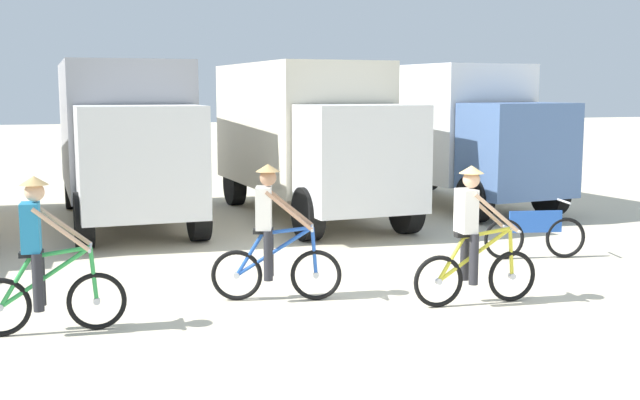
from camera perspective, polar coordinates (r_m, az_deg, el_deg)
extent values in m
plane|color=beige|center=(9.56, 9.33, -9.06)|extent=(120.00, 120.00, 0.00)
cube|color=#9E9EA3|center=(17.79, -14.05, 5.19)|extent=(2.56, 5.27, 2.70)
cube|color=silver|center=(14.45, -12.68, 2.67)|extent=(2.24, 1.57, 2.00)
cube|color=black|center=(13.73, -12.38, 3.88)|extent=(2.03, 0.14, 0.80)
cylinder|color=black|center=(14.82, -8.70, -1.00)|extent=(0.35, 1.01, 1.00)
cylinder|color=black|center=(14.58, -16.59, -1.38)|extent=(0.35, 1.01, 1.00)
cylinder|color=black|center=(19.70, -11.43, 1.13)|extent=(0.35, 1.01, 1.00)
cylinder|color=black|center=(19.52, -17.37, 0.87)|extent=(0.35, 1.01, 1.00)
cube|color=beige|center=(17.95, -1.60, 5.44)|extent=(2.77, 5.36, 2.70)
cube|color=silver|center=(14.85, 2.97, 2.99)|extent=(2.30, 1.65, 2.00)
cube|color=black|center=(14.19, 4.17, 4.17)|extent=(2.02, 0.23, 0.80)
cylinder|color=black|center=(15.51, 6.21, -0.56)|extent=(0.39, 1.02, 1.00)
cylinder|color=black|center=(14.66, -0.84, -1.00)|extent=(0.39, 1.02, 1.00)
cylinder|color=black|center=(20.01, -0.52, 1.39)|extent=(0.39, 1.02, 1.00)
cylinder|color=black|center=(19.36, -6.15, 1.13)|extent=(0.39, 1.02, 1.00)
cube|color=white|center=(20.13, 7.91, 5.64)|extent=(3.07, 5.47, 2.70)
cube|color=#4C6B9E|center=(17.42, 14.03, 3.49)|extent=(2.38, 1.78, 2.00)
cube|color=black|center=(16.87, 15.58, 4.49)|extent=(2.02, 0.35, 0.80)
cylinder|color=black|center=(18.26, 16.20, 0.45)|extent=(0.45, 1.03, 1.00)
cylinder|color=black|center=(16.98, 11.04, 0.07)|extent=(0.45, 1.03, 1.00)
cylinder|color=black|center=(22.21, 7.65, 1.97)|extent=(0.45, 1.03, 1.00)
cylinder|color=black|center=(21.17, 3.01, 1.74)|extent=(0.45, 1.03, 1.00)
torus|color=black|center=(9.64, -15.73, -7.01)|extent=(0.68, 0.10, 0.68)
cylinder|color=silver|center=(9.64, -15.73, -7.01)|extent=(0.08, 0.08, 0.08)
torus|color=black|center=(9.73, -21.97, -7.16)|extent=(0.68, 0.10, 0.68)
cylinder|color=silver|center=(9.73, -21.97, -7.16)|extent=(0.08, 0.08, 0.08)
cylinder|color=green|center=(9.60, -19.10, -5.25)|extent=(1.03, 0.11, 0.68)
cylinder|color=green|center=(9.52, -18.14, -3.58)|extent=(0.66, 0.09, 0.13)
cylinder|color=green|center=(9.64, -21.04, -5.53)|extent=(0.39, 0.07, 0.59)
cylinder|color=green|center=(9.57, -15.95, -5.16)|extent=(0.10, 0.06, 0.64)
cylinder|color=silver|center=(9.50, -16.18, -3.28)|extent=(0.07, 0.52, 0.04)
cube|color=black|center=(9.55, -20.10, -3.70)|extent=(0.25, 0.13, 0.06)
cube|color=teal|center=(9.50, -20.07, -1.86)|extent=(0.22, 0.33, 0.56)
sphere|color=tan|center=(9.44, -19.82, 0.55)|extent=(0.22, 0.22, 0.22)
cone|color=tan|center=(9.42, -19.86, 1.33)|extent=(0.32, 0.32, 0.10)
cylinder|color=#26262B|center=(9.74, -19.47, -5.26)|extent=(0.12, 0.12, 0.66)
cylinder|color=#26262B|center=(9.48, -19.60, -5.61)|extent=(0.12, 0.12, 0.66)
cylinder|color=tan|center=(9.65, -17.97, -1.71)|extent=(0.63, 0.06, 0.53)
cylinder|color=tan|center=(9.29, -18.10, -2.07)|extent=(0.63, 0.13, 0.53)
torus|color=black|center=(10.55, -0.29, -5.41)|extent=(0.67, 0.26, 0.68)
cylinder|color=silver|center=(10.55, -0.29, -5.41)|extent=(0.10, 0.10, 0.08)
torus|color=black|center=(10.60, -6.00, -5.40)|extent=(0.67, 0.26, 0.68)
cylinder|color=silver|center=(10.60, -6.00, -5.40)|extent=(0.10, 0.10, 0.08)
cylinder|color=blue|center=(10.49, -3.30, -3.71)|extent=(1.00, 0.35, 0.68)
cylinder|color=blue|center=(10.44, -2.36, -2.21)|extent=(0.65, 0.24, 0.13)
cylinder|color=blue|center=(10.52, -5.08, -3.92)|extent=(0.39, 0.16, 0.59)
cylinder|color=blue|center=(10.48, -0.43, -3.71)|extent=(0.11, 0.08, 0.64)
cylinder|color=silver|center=(10.42, -0.57, -1.99)|extent=(0.19, 0.51, 0.04)
cube|color=black|center=(10.45, -4.16, -2.26)|extent=(0.26, 0.19, 0.06)
cube|color=silver|center=(10.40, -4.07, -0.58)|extent=(0.28, 0.36, 0.56)
sphere|color=#A87A5B|center=(10.35, -3.76, 1.61)|extent=(0.22, 0.22, 0.22)
cone|color=tan|center=(10.33, -3.76, 2.33)|extent=(0.32, 0.32, 0.10)
cylinder|color=#26262B|center=(10.63, -3.67, -3.73)|extent=(0.12, 0.12, 0.66)
cylinder|color=#26262B|center=(10.38, -3.74, -4.02)|extent=(0.12, 0.12, 0.66)
cylinder|color=#A87A5B|center=(10.57, -2.18, -0.51)|extent=(0.62, 0.19, 0.53)
cylinder|color=#A87A5B|center=(10.21, -2.23, -0.81)|extent=(0.60, 0.27, 0.53)
torus|color=black|center=(10.79, 13.62, -5.34)|extent=(0.68, 0.08, 0.68)
cylinder|color=silver|center=(10.79, 13.62, -5.34)|extent=(0.08, 0.08, 0.08)
torus|color=black|center=(10.33, 8.50, -5.79)|extent=(0.68, 0.08, 0.68)
cylinder|color=silver|center=(10.33, 8.50, -5.79)|extent=(0.08, 0.08, 0.08)
cylinder|color=gold|center=(10.47, 11.04, -3.87)|extent=(1.03, 0.09, 0.68)
cylinder|color=gold|center=(10.50, 11.92, -2.31)|extent=(0.66, 0.07, 0.13)
cylinder|color=gold|center=(10.34, 9.41, -4.21)|extent=(0.39, 0.06, 0.59)
cylinder|color=gold|center=(10.71, 13.56, -3.68)|extent=(0.10, 0.05, 0.64)
cylinder|color=silver|center=(10.64, 13.49, -2.00)|extent=(0.05, 0.52, 0.04)
cube|color=black|center=(10.35, 10.31, -2.47)|extent=(0.24, 0.13, 0.06)
cube|color=silver|center=(10.31, 10.45, -0.77)|extent=(0.21, 0.33, 0.56)
sphere|color=tan|center=(10.29, 10.81, 1.45)|extent=(0.22, 0.22, 0.22)
cone|color=tan|center=(10.27, 10.83, 2.17)|extent=(0.32, 0.32, 0.10)
cylinder|color=#26262B|center=(10.56, 10.35, -3.93)|extent=(0.12, 0.12, 0.66)
cylinder|color=#26262B|center=(10.33, 10.99, -4.20)|extent=(0.12, 0.12, 0.66)
cylinder|color=tan|center=(10.62, 11.66, -0.63)|extent=(0.63, 0.07, 0.53)
cylinder|color=tan|center=(10.31, 12.58, -0.91)|extent=(0.63, 0.11, 0.53)
torus|color=black|center=(13.79, 17.21, -2.60)|extent=(0.68, 0.20, 0.68)
torus|color=black|center=(13.41, 13.08, -2.74)|extent=(0.68, 0.20, 0.68)
cube|color=blue|center=(13.55, 15.22, -1.51)|extent=(0.88, 0.22, 0.36)
cylinder|color=silver|center=(13.68, 17.12, -0.10)|extent=(0.14, 0.50, 0.04)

